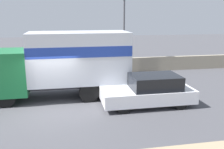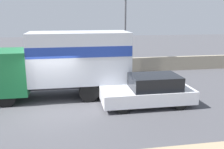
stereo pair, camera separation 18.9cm
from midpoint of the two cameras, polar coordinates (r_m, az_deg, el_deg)
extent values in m
plane|color=#47474C|center=(12.39, -13.58, -8.04)|extent=(80.00, 80.00, 0.00)
cube|color=gray|center=(19.27, -12.70, 1.56)|extent=(60.00, 0.35, 1.12)
cylinder|color=#4C4C51|center=(19.05, 2.44, 8.64)|extent=(0.14, 0.14, 5.65)
cube|color=#196B38|center=(14.09, -23.18, 0.57)|extent=(2.18, 2.37, 2.22)
cube|color=#2D2D33|center=(13.95, -7.68, -2.06)|extent=(5.31, 1.27, 0.25)
cube|color=silver|center=(13.63, -7.88, 3.93)|extent=(5.31, 2.30, 2.71)
cube|color=navy|center=(13.56, -7.94, 5.73)|extent=(5.28, 2.32, 0.54)
cylinder|color=black|center=(13.43, -23.61, -4.77)|extent=(1.03, 0.28, 1.03)
cylinder|color=black|center=(15.27, -22.05, -2.47)|extent=(1.03, 0.28, 1.03)
cylinder|color=black|center=(13.23, -1.07, -3.85)|extent=(1.03, 0.28, 1.03)
cylinder|color=black|center=(15.09, -2.32, -1.63)|extent=(1.03, 0.28, 1.03)
cylinder|color=black|center=(13.11, -5.67, -4.09)|extent=(1.03, 0.28, 1.03)
cylinder|color=black|center=(14.98, -6.34, -1.82)|extent=(1.03, 0.28, 1.03)
cube|color=silver|center=(12.63, 7.64, -4.64)|extent=(4.59, 1.87, 0.64)
cube|color=black|center=(12.56, 9.33, -1.65)|extent=(2.38, 1.72, 0.69)
cylinder|color=black|center=(11.61, 2.14, -7.48)|extent=(0.63, 0.20, 0.63)
cylinder|color=black|center=(13.11, 0.56, -4.94)|extent=(0.63, 0.20, 0.63)
cylinder|color=black|center=(12.52, 15.02, -6.36)|extent=(0.63, 0.20, 0.63)
cylinder|color=black|center=(13.92, 12.14, -4.14)|extent=(0.63, 0.20, 0.63)
camera|label=1|loc=(0.09, -90.42, -0.10)|focal=40.00mm
camera|label=2|loc=(0.09, 89.58, 0.10)|focal=40.00mm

